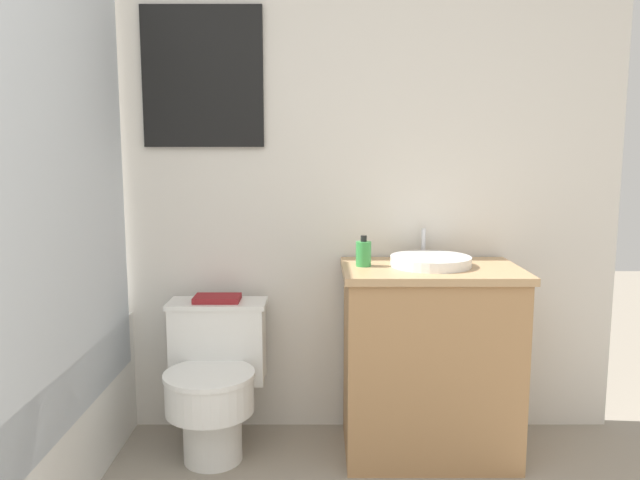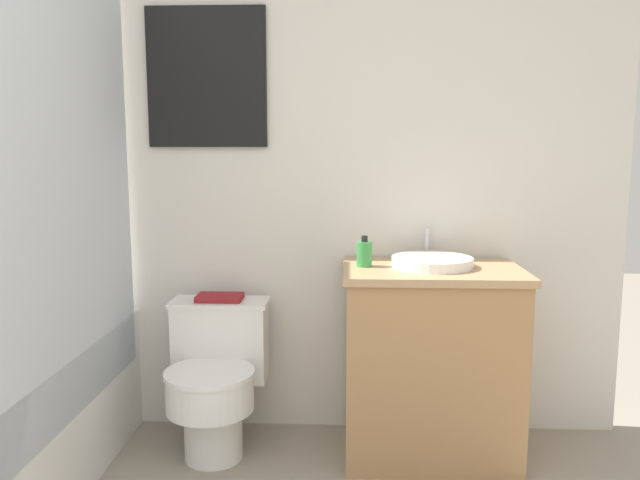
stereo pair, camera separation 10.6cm
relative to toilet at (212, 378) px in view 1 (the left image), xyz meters
name	(u,v)px [view 1 (the left image)]	position (x,y,z in m)	size (l,w,h in m)	color
wall_back	(237,150)	(0.08, 0.29, 0.93)	(3.33, 0.07, 2.50)	silver
toilet	(212,378)	(0.00, 0.00, 0.00)	(0.42, 0.51, 0.62)	white
vanity	(427,360)	(0.89, 0.01, 0.07)	(0.72, 0.47, 0.79)	#AD7F51
sink	(429,261)	(0.89, 0.03, 0.48)	(0.33, 0.36, 0.13)	white
soap_bottle	(362,253)	(0.61, 0.03, 0.52)	(0.06, 0.06, 0.13)	green
book_on_tank	(215,299)	(0.00, 0.12, 0.31)	(0.19, 0.13, 0.02)	maroon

